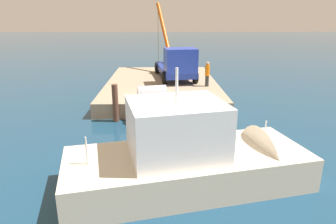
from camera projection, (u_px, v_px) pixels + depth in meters
The scene contains 9 objects.
ground at pixel (162, 113), 20.13m from camera, with size 200.00×200.00×0.00m, color navy.
dock at pixel (162, 87), 25.29m from camera, with size 13.65×8.82×0.99m, color gray.
crane_truck at pixel (176, 63), 25.13m from camera, with size 9.61×3.53×6.36m.
dock_worker at pixel (207, 74), 22.97m from camera, with size 0.34×0.34×1.86m.
salvaged_car at pixel (156, 116), 17.53m from camera, with size 3.99×2.52×3.22m.
moored_yacht at pixel (221, 165), 11.82m from camera, with size 5.69×11.09×5.93m.
piling_near at pixel (115, 103), 18.22m from camera, with size 0.35×0.35×2.30m, color brown.
piling_mid at pixel (167, 108), 18.22m from camera, with size 0.32×0.32×1.70m, color brown.
piling_far at pixel (214, 110), 18.33m from camera, with size 0.30×0.30×1.47m, color brown.
Camera 1 is at (19.15, -0.10, 6.20)m, focal length 32.55 mm.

